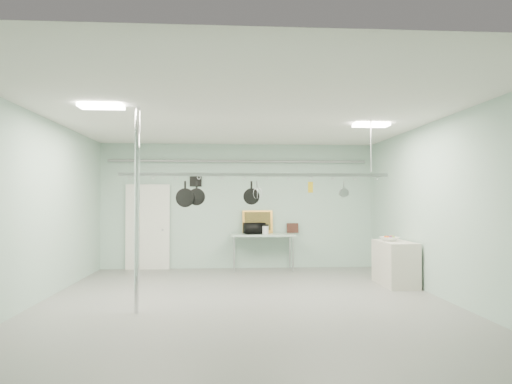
{
  "coord_description": "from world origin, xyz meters",
  "views": [
    {
      "loc": [
        -0.32,
        -7.78,
        1.74
      ],
      "look_at": [
        0.26,
        1.0,
        1.9
      ],
      "focal_mm": 32.0,
      "sensor_mm": 36.0,
      "label": 1
    }
  ],
  "objects": [
    {
      "name": "chrome_pole",
      "position": [
        -1.7,
        -0.6,
        1.6
      ],
      "size": [
        0.08,
        0.08,
        3.2
      ],
      "primitive_type": "cylinder",
      "color": "silver",
      "rests_on": "floor"
    },
    {
      "name": "skillet_mid",
      "position": [
        -0.84,
        0.3,
        1.88
      ],
      "size": [
        0.3,
        0.1,
        0.41
      ],
      "primitive_type": null,
      "rotation": [
        0.0,
        0.0,
        -0.14
      ],
      "color": "black",
      "rests_on": "pot_rack"
    },
    {
      "name": "fruit_cluster",
      "position": [
        3.06,
        1.48,
        0.98
      ],
      "size": [
        0.24,
        0.24,
        0.09
      ],
      "primitive_type": null,
      "color": "#AD3110",
      "rests_on": "fruit_bowl"
    },
    {
      "name": "painting_small",
      "position": [
        1.39,
        3.9,
        1.03
      ],
      "size": [
        0.3,
        0.09,
        0.25
      ],
      "primitive_type": "cube",
      "rotation": [
        -0.17,
        0.0,
        -0.02
      ],
      "color": "#371A13",
      "rests_on": "prep_table"
    },
    {
      "name": "coffee_canister",
      "position": [
        0.65,
        3.49,
        1.01
      ],
      "size": [
        0.16,
        0.16,
        0.2
      ],
      "primitive_type": "cylinder",
      "rotation": [
        0.0,
        0.0,
        0.01
      ],
      "color": "silver",
      "rests_on": "prep_table"
    },
    {
      "name": "microwave",
      "position": [
        0.39,
        3.61,
        1.04
      ],
      "size": [
        0.56,
        0.44,
        0.28
      ],
      "primitive_type": "imported",
      "rotation": [
        0.0,
        0.0,
        3.37
      ],
      "color": "black",
      "rests_on": "prep_table"
    },
    {
      "name": "ceiling",
      "position": [
        0.0,
        0.0,
        3.19
      ],
      "size": [
        7.0,
        8.0,
        0.02
      ],
      "primitive_type": "cube",
      "color": "silver",
      "rests_on": "back_wall"
    },
    {
      "name": "whisk",
      "position": [
        0.23,
        0.3,
        1.9
      ],
      "size": [
        0.25,
        0.25,
        0.36
      ],
      "primitive_type": null,
      "rotation": [
        0.0,
        0.0,
        -0.28
      ],
      "color": "#A8A8AD",
      "rests_on": "pot_rack"
    },
    {
      "name": "conduit_pipe",
      "position": [
        0.0,
        3.9,
        2.75
      ],
      "size": [
        6.6,
        0.07,
        0.07
      ],
      "primitive_type": "cylinder",
      "rotation": [
        0.0,
        1.57,
        0.0
      ],
      "color": "gray",
      "rests_on": "back_wall"
    },
    {
      "name": "prep_table",
      "position": [
        0.6,
        3.6,
        0.83
      ],
      "size": [
        1.6,
        0.7,
        0.91
      ],
      "color": "#A3C0AC",
      "rests_on": "floor"
    },
    {
      "name": "back_wall",
      "position": [
        0.0,
        3.99,
        1.6
      ],
      "size": [
        7.0,
        0.02,
        3.2
      ],
      "primitive_type": "cube",
      "color": "#9DBDB0",
      "rests_on": "floor"
    },
    {
      "name": "door",
      "position": [
        -2.3,
        3.94,
        1.05
      ],
      "size": [
        1.1,
        0.1,
        2.2
      ],
      "primitive_type": "cube",
      "color": "silver",
      "rests_on": "floor"
    },
    {
      "name": "saucepan",
      "position": [
        1.8,
        0.3,
        1.94
      ],
      "size": [
        0.17,
        0.11,
        0.29
      ],
      "primitive_type": null,
      "rotation": [
        0.0,
        0.0,
        -0.07
      ],
      "color": "#A2A1A6",
      "rests_on": "pot_rack"
    },
    {
      "name": "light_panel_right",
      "position": [
        2.4,
        0.6,
        3.16
      ],
      "size": [
        0.65,
        0.3,
        0.05
      ],
      "primitive_type": "cube",
      "color": "white",
      "rests_on": "ceiling"
    },
    {
      "name": "floor",
      "position": [
        0.0,
        0.0,
        0.0
      ],
      "size": [
        8.0,
        8.0,
        0.0
      ],
      "primitive_type": "plane",
      "color": "gray",
      "rests_on": "ground"
    },
    {
      "name": "skillet_left",
      "position": [
        -1.04,
        0.3,
        1.86
      ],
      "size": [
        0.34,
        0.09,
        0.46
      ],
      "primitive_type": null,
      "rotation": [
        0.0,
        0.0,
        -0.1
      ],
      "color": "black",
      "rests_on": "pot_rack"
    },
    {
      "name": "wall_vent",
      "position": [
        -1.1,
        3.97,
        2.25
      ],
      "size": [
        0.3,
        0.04,
        0.3
      ],
      "primitive_type": "cube",
      "color": "black",
      "rests_on": "back_wall"
    },
    {
      "name": "grater",
      "position": [
        1.19,
        0.3,
        1.98
      ],
      "size": [
        0.09,
        0.03,
        0.21
      ],
      "primitive_type": null,
      "rotation": [
        0.0,
        0.0,
        0.14
      ],
      "color": "gold",
      "rests_on": "pot_rack"
    },
    {
      "name": "fruit_bowl",
      "position": [
        3.06,
        1.48,
        0.94
      ],
      "size": [
        0.45,
        0.45,
        0.09
      ],
      "primitive_type": "imported",
      "rotation": [
        0.0,
        0.0,
        0.34
      ],
      "color": "white",
      "rests_on": "side_cabinet"
    },
    {
      "name": "side_cabinet",
      "position": [
        3.15,
        1.4,
        0.45
      ],
      "size": [
        0.6,
        1.2,
        0.9
      ],
      "primitive_type": "cube",
      "color": "beige",
      "rests_on": "floor"
    },
    {
      "name": "pot_rack",
      "position": [
        0.2,
        0.3,
        2.23
      ],
      "size": [
        4.8,
        0.06,
        1.0
      ],
      "color": "#B7B7BC",
      "rests_on": "ceiling"
    },
    {
      "name": "painting_large",
      "position": [
        0.49,
        3.9,
        1.2
      ],
      "size": [
        0.79,
        0.16,
        0.58
      ],
      "primitive_type": "cube",
      "rotation": [
        -0.14,
        0.0,
        0.04
      ],
      "color": "gold",
      "rests_on": "prep_table"
    },
    {
      "name": "skillet_right",
      "position": [
        0.13,
        0.3,
        1.89
      ],
      "size": [
        0.29,
        0.11,
        0.4
      ],
      "primitive_type": null,
      "rotation": [
        0.0,
        0.0,
        -0.17
      ],
      "color": "black",
      "rests_on": "pot_rack"
    },
    {
      "name": "right_wall",
      "position": [
        3.49,
        0.0,
        1.6
      ],
      "size": [
        0.02,
        8.0,
        3.2
      ],
      "primitive_type": "cube",
      "color": "#9DBDB0",
      "rests_on": "floor"
    },
    {
      "name": "light_panel_left",
      "position": [
        -2.2,
        -0.8,
        3.16
      ],
      "size": [
        0.65,
        0.3,
        0.05
      ],
      "primitive_type": "cube",
      "color": "white",
      "rests_on": "ceiling"
    }
  ]
}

